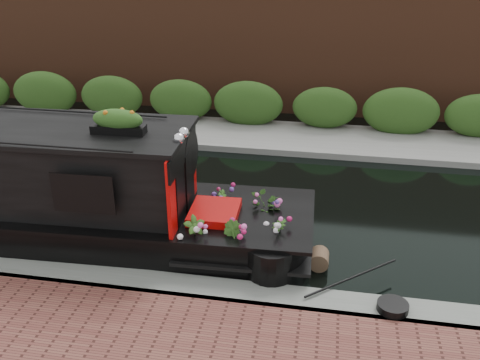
# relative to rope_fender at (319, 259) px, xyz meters

# --- Properties ---
(ground) EXTENTS (80.00, 80.00, 0.00)m
(ground) POSITION_rel_rope_fender_xyz_m (-2.43, 2.03, -0.17)
(ground) COLOR black
(ground) RESTS_ON ground
(near_bank_coping) EXTENTS (40.00, 0.60, 0.50)m
(near_bank_coping) POSITION_rel_rope_fender_xyz_m (-2.43, -1.27, -0.17)
(near_bank_coping) COLOR slate
(near_bank_coping) RESTS_ON ground
(far_bank_path) EXTENTS (40.00, 2.40, 0.34)m
(far_bank_path) POSITION_rel_rope_fender_xyz_m (-2.43, 6.23, -0.17)
(far_bank_path) COLOR gray
(far_bank_path) RESTS_ON ground
(far_hedge) EXTENTS (40.00, 1.10, 2.80)m
(far_hedge) POSITION_rel_rope_fender_xyz_m (-2.43, 7.13, -0.17)
(far_hedge) COLOR #294B19
(far_hedge) RESTS_ON ground
(far_brick_wall) EXTENTS (40.00, 1.00, 8.00)m
(far_brick_wall) POSITION_rel_rope_fender_xyz_m (-2.43, 9.23, -0.17)
(far_brick_wall) COLOR #58301D
(far_brick_wall) RESTS_ON ground
(rope_fender) EXTENTS (0.34, 0.37, 0.34)m
(rope_fender) POSITION_rel_rope_fender_xyz_m (0.00, 0.00, 0.00)
(rope_fender) COLOR brown
(rope_fender) RESTS_ON ground
(coiled_mooring_rope) EXTENTS (0.47, 0.47, 0.12)m
(coiled_mooring_rope) POSITION_rel_rope_fender_xyz_m (1.15, -1.32, 0.14)
(coiled_mooring_rope) COLOR black
(coiled_mooring_rope) RESTS_ON near_bank_coping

